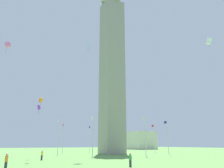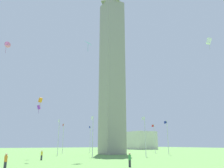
{
  "view_description": "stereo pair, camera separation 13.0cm",
  "coord_description": "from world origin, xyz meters",
  "px_view_note": "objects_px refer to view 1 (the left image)",
  "views": [
    {
      "loc": [
        -54.86,
        30.65,
        2.64
      ],
      "look_at": [
        0.0,
        0.0,
        19.72
      ],
      "focal_mm": 35.6,
      "sensor_mm": 36.0,
      "label": 1
    },
    {
      "loc": [
        -54.92,
        30.54,
        2.64
      ],
      "look_at": [
        0.0,
        0.0,
        19.72
      ],
      "focal_mm": 35.6,
      "sensor_mm": 36.0,
      "label": 2
    }
  ],
  "objects_px": {
    "kite_pink_delta": "(6,45)",
    "flagpole_se": "(93,134)",
    "flagpole_n": "(90,138)",
    "flagpole_e": "(59,135)",
    "flagpole_w": "(154,137)",
    "person_green_shirt": "(130,160)",
    "kite_orange_box": "(41,100)",
    "flagpole_ne": "(63,137)",
    "flagpole_sw": "(168,136)",
    "flagpole_s": "(145,134)",
    "kite_white_box": "(209,41)",
    "flagpole_nw": "(124,138)",
    "kite_cyan_diamond": "(88,43)",
    "distant_building": "(134,141)",
    "person_orange_shirt": "(6,161)",
    "person_yellow_shirt": "(42,155)",
    "kite_purple_box": "(39,107)",
    "obelisk_monument": "(112,63)"
  },
  "relations": [
    {
      "from": "flagpole_sw",
      "to": "person_green_shirt",
      "type": "relative_size",
      "value": 5.29
    },
    {
      "from": "kite_white_box",
      "to": "kite_cyan_diamond",
      "type": "xyz_separation_m",
      "value": [
        12.14,
        20.49,
        -0.16
      ]
    },
    {
      "from": "flagpole_n",
      "to": "kite_purple_box",
      "type": "height_order",
      "value": "kite_purple_box"
    },
    {
      "from": "flagpole_nw",
      "to": "person_yellow_shirt",
      "type": "height_order",
      "value": "flagpole_nw"
    },
    {
      "from": "flagpole_se",
      "to": "kite_pink_delta",
      "type": "bearing_deg",
      "value": 99.0
    },
    {
      "from": "flagpole_se",
      "to": "person_green_shirt",
      "type": "height_order",
      "value": "flagpole_se"
    },
    {
      "from": "obelisk_monument",
      "to": "flagpole_ne",
      "type": "height_order",
      "value": "obelisk_monument"
    },
    {
      "from": "flagpole_nw",
      "to": "person_yellow_shirt",
      "type": "xyz_separation_m",
      "value": [
        -24.84,
        32.29,
        -3.92
      ]
    },
    {
      "from": "flagpole_e",
      "to": "flagpole_w",
      "type": "bearing_deg",
      "value": -90.0
    },
    {
      "from": "distant_building",
      "to": "flagpole_n",
      "type": "bearing_deg",
      "value": 130.18
    },
    {
      "from": "flagpole_se",
      "to": "flagpole_w",
      "type": "height_order",
      "value": "same"
    },
    {
      "from": "person_orange_shirt",
      "to": "kite_cyan_diamond",
      "type": "bearing_deg",
      "value": -38.26
    },
    {
      "from": "kite_cyan_diamond",
      "to": "distant_building",
      "type": "bearing_deg",
      "value": -40.16
    },
    {
      "from": "distant_building",
      "to": "kite_white_box",
      "type": "bearing_deg",
      "value": 155.28
    },
    {
      "from": "flagpole_ne",
      "to": "flagpole_sw",
      "type": "relative_size",
      "value": 1.0
    },
    {
      "from": "distant_building",
      "to": "flagpole_nw",
      "type": "bearing_deg",
      "value": 141.64
    },
    {
      "from": "obelisk_monument",
      "to": "flagpole_nw",
      "type": "xyz_separation_m",
      "value": [
        10.63,
        -10.58,
        -21.63
      ]
    },
    {
      "from": "flagpole_w",
      "to": "kite_orange_box",
      "type": "relative_size",
      "value": 5.34
    },
    {
      "from": "flagpole_e",
      "to": "flagpole_w",
      "type": "relative_size",
      "value": 1.0
    },
    {
      "from": "flagpole_s",
      "to": "flagpole_ne",
      "type": "bearing_deg",
      "value": 22.5
    },
    {
      "from": "flagpole_n",
      "to": "distant_building",
      "type": "relative_size",
      "value": 0.33
    },
    {
      "from": "obelisk_monument",
      "to": "kite_purple_box",
      "type": "bearing_deg",
      "value": 113.74
    },
    {
      "from": "kite_pink_delta",
      "to": "kite_purple_box",
      "type": "bearing_deg",
      "value": -62.53
    },
    {
      "from": "kite_pink_delta",
      "to": "kite_purple_box",
      "type": "relative_size",
      "value": 1.39
    },
    {
      "from": "flagpole_sw",
      "to": "kite_pink_delta",
      "type": "height_order",
      "value": "kite_pink_delta"
    },
    {
      "from": "flagpole_ne",
      "to": "flagpole_nw",
      "type": "distance_m",
      "value": 21.16
    },
    {
      "from": "flagpole_s",
      "to": "kite_white_box",
      "type": "height_order",
      "value": "kite_white_box"
    },
    {
      "from": "kite_pink_delta",
      "to": "flagpole_se",
      "type": "bearing_deg",
      "value": -81.0
    },
    {
      "from": "person_green_shirt",
      "to": "kite_orange_box",
      "type": "xyz_separation_m",
      "value": [
        14.24,
        8.3,
        8.99
      ]
    },
    {
      "from": "flagpole_s",
      "to": "flagpole_sw",
      "type": "distance_m",
      "value": 11.45
    },
    {
      "from": "obelisk_monument",
      "to": "person_yellow_shirt",
      "type": "bearing_deg",
      "value": 123.2
    },
    {
      "from": "person_yellow_shirt",
      "to": "flagpole_s",
      "type": "bearing_deg",
      "value": -17.74
    },
    {
      "from": "flagpole_w",
      "to": "kite_white_box",
      "type": "height_order",
      "value": "kite_white_box"
    },
    {
      "from": "flagpole_se",
      "to": "flagpole_nw",
      "type": "xyz_separation_m",
      "value": [
        21.16,
        -21.16,
        0.0
      ]
    },
    {
      "from": "flagpole_sw",
      "to": "kite_cyan_diamond",
      "type": "distance_m",
      "value": 31.64
    },
    {
      "from": "flagpole_s",
      "to": "person_green_shirt",
      "type": "height_order",
      "value": "flagpole_s"
    },
    {
      "from": "flagpole_ne",
      "to": "distant_building",
      "type": "relative_size",
      "value": 0.33
    },
    {
      "from": "flagpole_ne",
      "to": "flagpole_n",
      "type": "bearing_deg",
      "value": -67.5
    },
    {
      "from": "flagpole_s",
      "to": "kite_pink_delta",
      "type": "distance_m",
      "value": 33.08
    },
    {
      "from": "kite_cyan_diamond",
      "to": "flagpole_sw",
      "type": "bearing_deg",
      "value": -75.33
    },
    {
      "from": "obelisk_monument",
      "to": "flagpole_e",
      "type": "bearing_deg",
      "value": 89.79
    },
    {
      "from": "flagpole_w",
      "to": "person_yellow_shirt",
      "type": "distance_m",
      "value": 39.54
    },
    {
      "from": "flagpole_n",
      "to": "kite_purple_box",
      "type": "distance_m",
      "value": 33.45
    },
    {
      "from": "kite_pink_delta",
      "to": "person_yellow_shirt",
      "type": "bearing_deg",
      "value": -95.3
    },
    {
      "from": "obelisk_monument",
      "to": "flagpole_nw",
      "type": "bearing_deg",
      "value": -44.85
    },
    {
      "from": "flagpole_ne",
      "to": "kite_orange_box",
      "type": "height_order",
      "value": "kite_orange_box"
    },
    {
      "from": "person_orange_shirt",
      "to": "kite_orange_box",
      "type": "xyz_separation_m",
      "value": [
        10.19,
        -5.05,
        8.96
      ]
    },
    {
      "from": "obelisk_monument",
      "to": "flagpole_sw",
      "type": "xyz_separation_m",
      "value": [
        -10.52,
        -10.58,
        -21.63
      ]
    },
    {
      "from": "flagpole_n",
      "to": "flagpole_e",
      "type": "height_order",
      "value": "same"
    },
    {
      "from": "flagpole_nw",
      "to": "kite_orange_box",
      "type": "relative_size",
      "value": 5.34
    }
  ]
}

